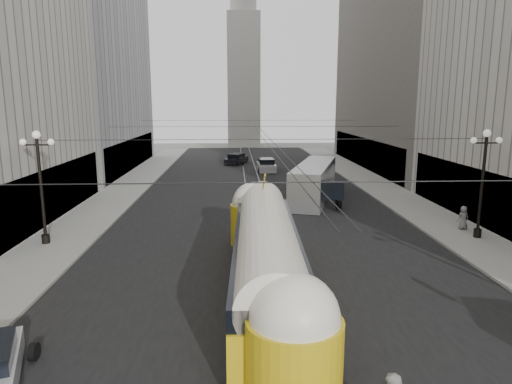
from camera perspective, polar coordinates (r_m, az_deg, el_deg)
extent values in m
cube|color=black|center=(40.82, -0.11, -0.22)|extent=(20.00, 85.00, 0.02)
cube|color=gray|center=(45.36, -15.64, 0.61)|extent=(4.00, 72.00, 0.15)
cube|color=gray|center=(46.31, 14.69, 0.86)|extent=(4.00, 72.00, 0.15)
cube|color=gray|center=(40.79, -1.16, -0.23)|extent=(0.12, 85.00, 0.04)
cube|color=gray|center=(40.86, 0.94, -0.21)|extent=(0.12, 85.00, 0.04)
cube|color=black|center=(34.31, -23.56, 0.07)|extent=(0.10, 18.00, 3.60)
cube|color=#999999|center=(58.70, -21.64, 16.20)|extent=(12.00, 28.00, 28.00)
cube|color=black|center=(57.14, -15.11, 4.68)|extent=(0.10, 25.20, 3.60)
cube|color=black|center=(34.01, 25.14, -0.15)|extent=(0.10, 18.00, 3.60)
cube|color=#514C47|center=(60.15, 19.59, 18.12)|extent=(12.00, 32.00, 32.00)
cube|color=black|center=(58.02, 13.23, 4.86)|extent=(0.10, 28.80, 3.60)
cube|color=#B2AFA8|center=(87.59, -1.56, 13.71)|extent=(6.00, 6.00, 24.00)
cylinder|color=#B2AFA8|center=(89.33, -1.61, 22.71)|extent=(4.80, 4.80, 4.00)
cylinder|color=black|center=(28.10, -25.24, 0.06)|extent=(0.18, 0.18, 6.00)
cylinder|color=black|center=(28.70, -24.79, -5.33)|extent=(0.44, 0.44, 0.50)
cylinder|color=black|center=(27.77, -25.68, 5.34)|extent=(1.60, 0.08, 0.08)
sphere|color=white|center=(27.73, -25.78, 6.46)|extent=(0.44, 0.44, 0.44)
sphere|color=white|center=(28.06, -27.12, 5.57)|extent=(0.36, 0.36, 0.36)
sphere|color=white|center=(27.47, -24.26, 5.72)|extent=(0.36, 0.36, 0.36)
cylinder|color=black|center=(29.68, 26.39, 0.50)|extent=(0.18, 0.18, 6.00)
cylinder|color=black|center=(30.25, 25.94, -4.63)|extent=(0.44, 0.44, 0.50)
cylinder|color=black|center=(29.36, 26.83, 5.49)|extent=(1.60, 0.08, 0.08)
sphere|color=white|center=(29.32, 26.92, 6.56)|extent=(0.44, 0.44, 0.44)
sphere|color=white|center=(28.99, 25.56, 5.84)|extent=(0.36, 0.36, 0.36)
sphere|color=white|center=(29.73, 28.12, 5.72)|extent=(0.36, 0.36, 0.36)
cylinder|color=black|center=(11.80, 6.15, 1.21)|extent=(25.00, 0.03, 0.03)
cylinder|color=black|center=(25.63, 1.36, 6.59)|extent=(25.00, 0.03, 0.03)
cylinder|color=black|center=(39.58, -0.08, 8.18)|extent=(25.00, 0.03, 0.03)
cylinder|color=black|center=(53.55, -0.77, 8.95)|extent=(25.00, 0.03, 0.03)
cylinder|color=black|center=(43.58, -0.32, 8.19)|extent=(0.03, 72.00, 0.03)
cylinder|color=black|center=(43.60, 0.21, 8.19)|extent=(0.03, 72.00, 0.03)
cube|color=gold|center=(19.51, 1.33, -9.75)|extent=(3.15, 14.36, 1.73)
cube|color=black|center=(19.82, 1.32, -11.95)|extent=(3.13, 13.94, 0.31)
cube|color=black|center=(19.14, 1.35, -6.61)|extent=(3.16, 14.15, 0.87)
cylinder|color=silver|center=(19.05, 1.35, -5.73)|extent=(2.84, 14.14, 2.35)
cylinder|color=gold|center=(13.17, 4.76, -20.22)|extent=(2.65, 2.65, 2.35)
sphere|color=silver|center=(12.58, 4.85, -15.45)|extent=(2.45, 2.45, 2.45)
cylinder|color=gold|center=(26.16, -0.28, -4.06)|extent=(2.65, 2.65, 2.35)
sphere|color=silver|center=(25.86, -0.29, -1.44)|extent=(2.45, 2.45, 2.45)
cube|color=gray|center=(38.69, 7.27, 1.35)|extent=(5.87, 11.97, 2.94)
cube|color=black|center=(38.61, 7.29, 2.07)|extent=(5.76, 11.58, 1.08)
cube|color=black|center=(32.99, 9.02, 0.22)|extent=(2.18, 0.77, 1.37)
cylinder|color=black|center=(34.87, 6.35, -1.43)|extent=(0.30, 0.98, 0.98)
cylinder|color=black|center=(35.33, 10.28, -1.37)|extent=(0.30, 0.98, 0.98)
cylinder|color=black|center=(42.53, 4.70, 0.87)|extent=(0.30, 0.98, 0.98)
cylinder|color=black|center=(42.91, 7.95, 0.90)|extent=(0.30, 0.98, 0.98)
cylinder|color=black|center=(16.81, -26.01, -17.49)|extent=(0.22, 0.56, 0.56)
cube|color=silver|center=(54.30, 1.27, 3.16)|extent=(2.13, 4.86, 0.85)
cube|color=black|center=(54.22, 1.27, 3.79)|extent=(1.82, 2.69, 0.80)
cylinder|color=black|center=(52.66, 0.42, 2.72)|extent=(0.22, 0.68, 0.68)
cylinder|color=black|center=(52.79, 2.35, 2.73)|extent=(0.22, 0.68, 0.68)
cylinder|color=black|center=(55.88, 0.24, 3.21)|extent=(0.22, 0.68, 0.68)
cylinder|color=black|center=(56.00, 2.06, 3.22)|extent=(0.22, 0.68, 0.68)
cube|color=black|center=(60.80, -2.46, 3.96)|extent=(3.30, 4.75, 0.78)
cube|color=black|center=(60.73, -2.47, 4.48)|extent=(2.37, 2.83, 0.74)
cylinder|color=black|center=(59.34, -3.24, 3.63)|extent=(0.22, 0.62, 0.62)
cylinder|color=black|center=(59.35, -1.67, 3.64)|extent=(0.22, 0.62, 0.62)
cylinder|color=black|center=(62.30, -3.22, 3.98)|extent=(0.22, 0.62, 0.62)
cylinder|color=black|center=(62.31, -1.72, 4.00)|extent=(0.22, 0.62, 0.62)
imported|color=slate|center=(31.59, 24.49, -2.94)|extent=(0.78, 0.54, 1.49)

